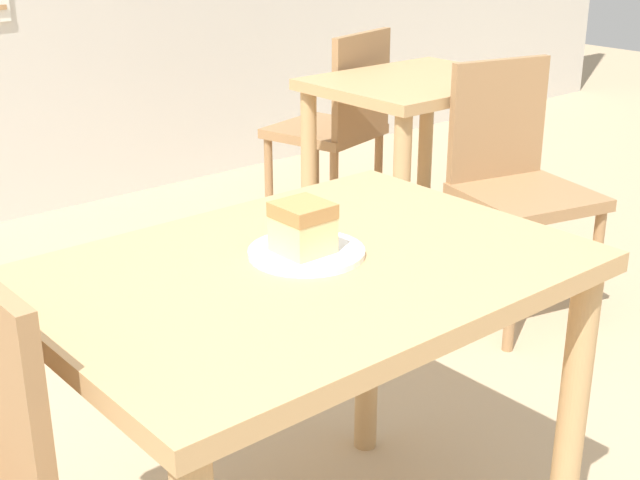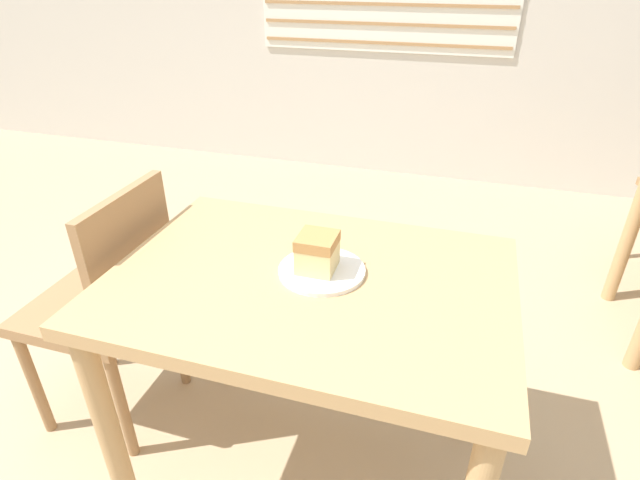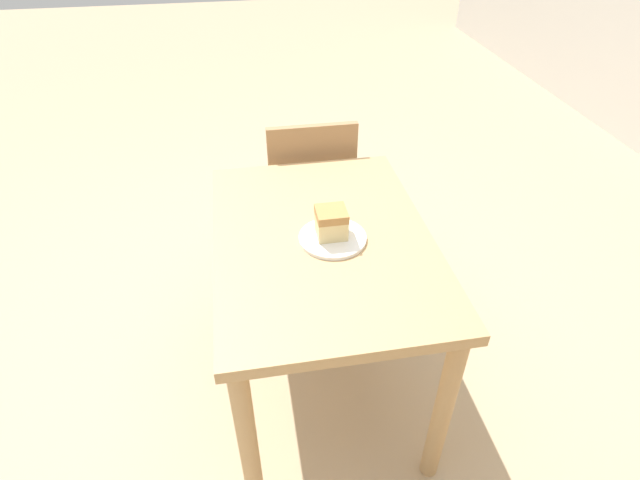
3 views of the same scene
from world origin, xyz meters
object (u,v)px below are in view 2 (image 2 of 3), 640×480
at_px(dining_table_near, 310,315).
at_px(chair_near_window, 110,300).
at_px(plate, 322,270).
at_px(cake_slice, 317,252).

distance_m(dining_table_near, chair_near_window, 0.72).
height_order(chair_near_window, plate, chair_near_window).
xyz_separation_m(plate, cake_slice, (-0.01, -0.00, 0.05)).
xyz_separation_m(dining_table_near, chair_near_window, (-0.70, 0.06, -0.14)).
relative_size(dining_table_near, plate, 4.55).
relative_size(chair_near_window, cake_slice, 9.02).
height_order(dining_table_near, plate, plate).
distance_m(plate, cake_slice, 0.06).
relative_size(chair_near_window, plate, 3.97).
distance_m(dining_table_near, cake_slice, 0.18).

